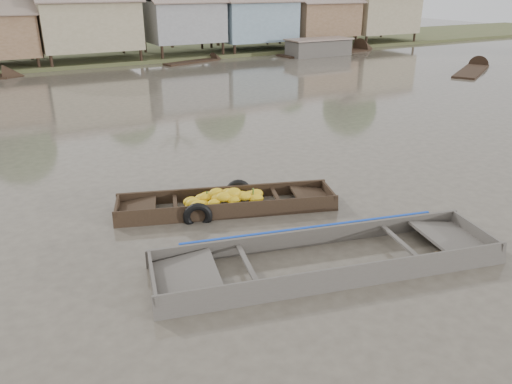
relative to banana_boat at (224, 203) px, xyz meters
name	(u,v)px	position (x,y,z in m)	size (l,w,h in m)	color
ground	(261,253)	(-0.25, -2.40, -0.15)	(120.00, 120.00, 0.00)	#4A4338
riverbank	(87,15)	(2.78, 29.47, 2.92)	(120.00, 12.47, 10.22)	#384723
banana_boat	(224,203)	(0.00, 0.00, 0.00)	(5.64, 2.96, 0.76)	black
viewer_boat	(328,263)	(0.71, -3.48, -0.10)	(7.34, 3.40, 0.57)	#49433E
distant_boats	(262,59)	(13.26, 21.89, 0.07)	(46.48, 15.90, 1.38)	black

